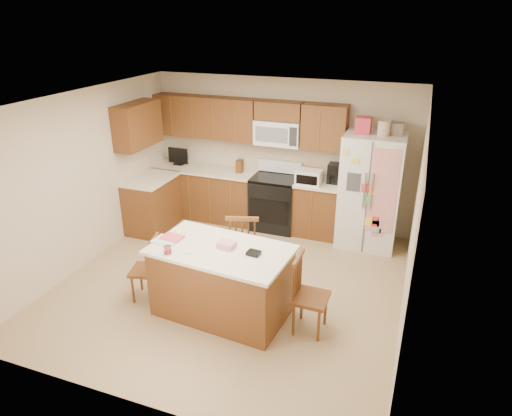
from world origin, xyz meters
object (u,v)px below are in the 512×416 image
at_px(island, 222,281).
at_px(windsor_chair_right, 309,297).
at_px(stove, 275,202).
at_px(windsor_chair_left, 147,270).
at_px(refrigerator, 370,190).
at_px(windsor_chair_back, 243,249).

bearing_deg(island, windsor_chair_right, 2.04).
bearing_deg(island, stove, 93.37).
bearing_deg(stove, windsor_chair_right, -64.14).
height_order(windsor_chair_left, windsor_chair_right, windsor_chair_right).
distance_m(refrigerator, windsor_chair_right, 2.54).
height_order(stove, windsor_chair_back, stove).
distance_m(island, windsor_chair_left, 1.04).
distance_m(stove, windsor_chair_right, 2.81).
bearing_deg(windsor_chair_back, refrigerator, 50.59).
xyz_separation_m(island, windsor_chair_back, (-0.02, 0.76, 0.04)).
bearing_deg(windsor_chair_right, windsor_chair_left, -178.09).
height_order(island, windsor_chair_left, island).
relative_size(refrigerator, island, 1.18).
relative_size(stove, island, 0.65).
relative_size(stove, windsor_chair_left, 1.29).
xyz_separation_m(refrigerator, windsor_chair_right, (-0.34, -2.47, -0.47)).
relative_size(refrigerator, windsor_chair_back, 1.94).
distance_m(refrigerator, windsor_chair_back, 2.30).
bearing_deg(windsor_chair_right, windsor_chair_back, 146.48).
bearing_deg(windsor_chair_left, refrigerator, 45.94).
xyz_separation_m(stove, island, (0.15, -2.57, -0.02)).
relative_size(refrigerator, windsor_chair_right, 2.13).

